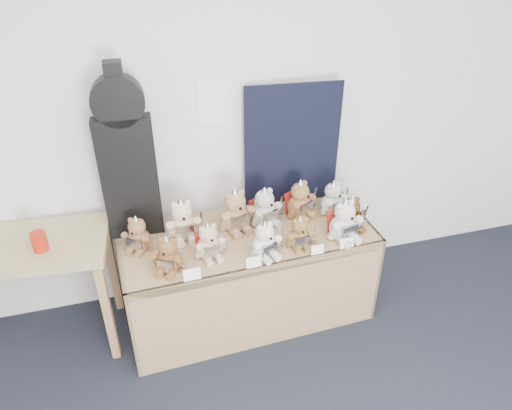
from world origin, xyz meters
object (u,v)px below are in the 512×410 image
object	(u,v)px
red_cup	(39,241)
teddy_front_right	(300,234)
teddy_front_far_left	(168,256)
teddy_back_centre_left	(236,212)
side_table	(29,261)
teddy_back_centre_right	(265,209)
teddy_front_centre	(265,241)
teddy_back_end	(333,199)
teddy_back_left	(183,221)
teddy_back_right	(300,201)
display_table	(251,258)
teddy_front_left	(209,242)
teddy_front_end	(351,215)
teddy_front_far_right	(344,222)
guitar_case	(127,157)
teddy_back_far_left	(138,235)

from	to	relation	value
red_cup	teddy_front_right	world-z (taller)	red_cup
teddy_front_far_left	teddy_back_centre_left	distance (m)	0.56
side_table	teddy_back_centre_right	distance (m)	1.48
teddy_front_right	teddy_front_centre	bearing A→B (deg)	-173.73
teddy_front_centre	teddy_back_end	distance (m)	0.65
teddy_back_end	teddy_back_centre_right	bearing A→B (deg)	157.18
side_table	teddy_front_centre	size ratio (longest dim) A/B	3.81
teddy_back_left	teddy_back_right	world-z (taller)	teddy_back_left
display_table	side_table	bearing A→B (deg)	170.19
side_table	teddy_front_left	bearing A→B (deg)	-8.39
teddy_front_right	teddy_back_centre_right	size ratio (longest dim) A/B	0.81
teddy_back_end	teddy_back_left	bearing A→B (deg)	157.55
teddy_back_left	teddy_back_centre_right	xyz separation A→B (m)	(0.54, 0.01, -0.01)
display_table	red_cup	bearing A→B (deg)	173.38
teddy_back_centre_right	side_table	bearing A→B (deg)	156.37
teddy_front_end	teddy_front_far_right	bearing A→B (deg)	-149.39
display_table	teddy_back_left	distance (m)	0.50
teddy_back_centre_left	teddy_front_right	bearing A→B (deg)	-53.63
teddy_back_centre_right	display_table	bearing A→B (deg)	-154.87
guitar_case	teddy_front_left	xyz separation A→B (m)	(0.39, -0.37, -0.44)
teddy_front_centre	teddy_front_right	bearing A→B (deg)	-10.55
teddy_back_end	side_table	bearing A→B (deg)	156.24
teddy_front_right	display_table	bearing A→B (deg)	152.33
display_table	teddy_front_end	bearing A→B (deg)	-6.37
teddy_back_left	teddy_back_right	distance (m)	0.79
teddy_front_far_left	teddy_front_left	distance (m)	0.26
teddy_front_left	teddy_back_centre_right	xyz separation A→B (m)	(0.42, 0.24, 0.01)
teddy_front_left	teddy_front_end	xyz separation A→B (m)	(0.94, 0.04, 0.00)
teddy_front_far_right	teddy_back_centre_right	size ratio (longest dim) A/B	1.05
red_cup	teddy_front_right	size ratio (longest dim) A/B	0.49
guitar_case	teddy_back_centre_right	size ratio (longest dim) A/B	3.78
teddy_front_left	teddy_back_end	xyz separation A→B (m)	(0.89, 0.24, 0.00)
teddy_front_far_right	teddy_back_centre_right	distance (m)	0.51
side_table	teddy_front_far_left	world-z (taller)	teddy_front_far_left
teddy_back_right	teddy_back_end	xyz separation A→B (m)	(0.22, -0.03, -0.01)
guitar_case	teddy_front_far_left	distance (m)	0.63
teddy_front_centre	teddy_back_end	bearing A→B (deg)	12.09
guitar_case	teddy_back_end	distance (m)	1.37
teddy_front_far_left	teddy_back_centre_right	xyz separation A→B (m)	(0.67, 0.30, 0.01)
side_table	teddy_back_right	size ratio (longest dim) A/B	3.42
side_table	teddy_back_far_left	bearing A→B (deg)	-0.93
display_table	teddy_front_right	world-z (taller)	teddy_front_right
teddy_front_centre	teddy_back_right	bearing A→B (deg)	27.84
teddy_back_centre_left	teddy_back_end	world-z (taller)	teddy_back_centre_left
side_table	teddy_front_far_left	bearing A→B (deg)	-16.30
display_table	teddy_back_centre_left	size ratio (longest dim) A/B	5.11
teddy_front_end	red_cup	bearing A→B (deg)	163.43
red_cup	teddy_back_right	bearing A→B (deg)	3.15
teddy_back_centre_left	teddy_front_far_left	bearing A→B (deg)	-160.62
teddy_back_centre_right	teddy_back_end	xyz separation A→B (m)	(0.48, 0.00, -0.01)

